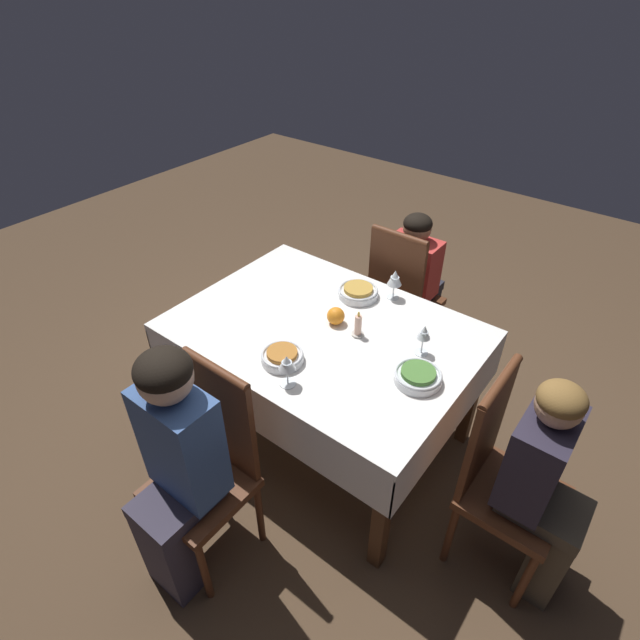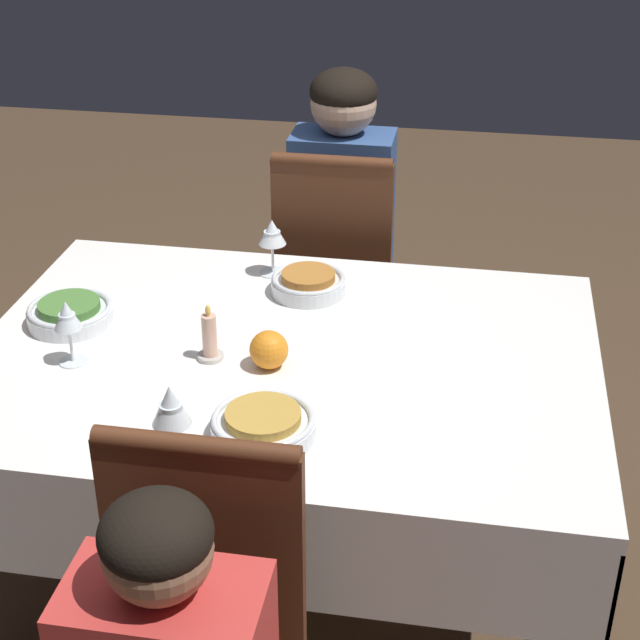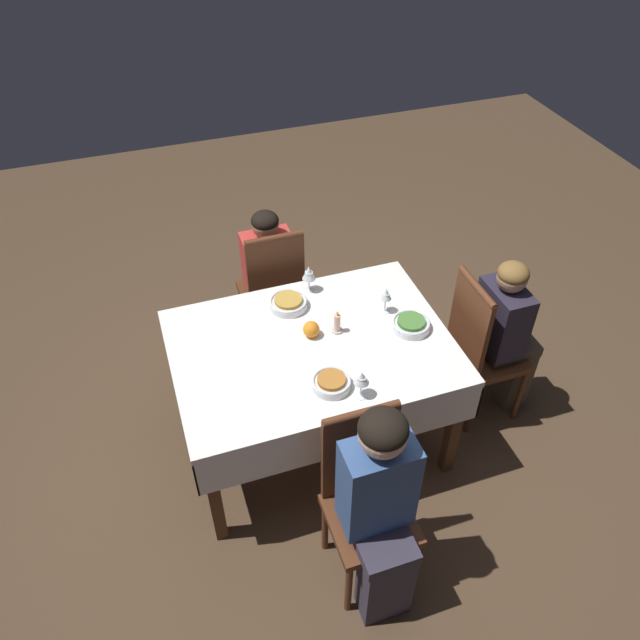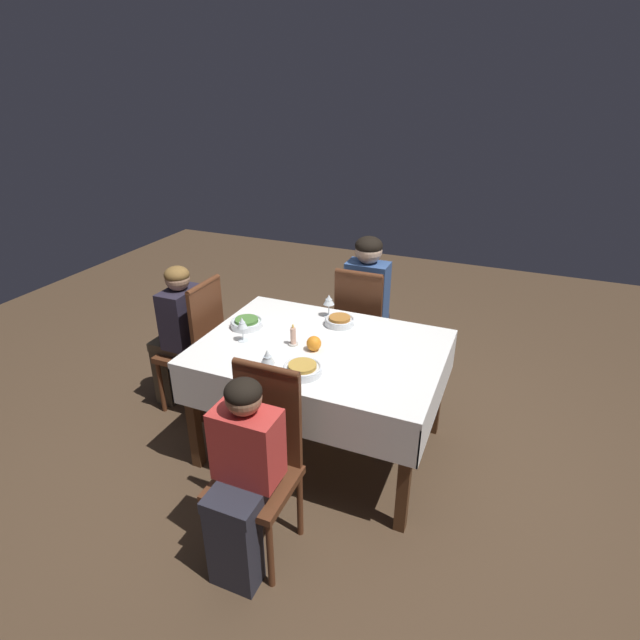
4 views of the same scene
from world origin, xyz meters
name	(u,v)px [view 1 (image 1 of 4)]	position (x,y,z in m)	size (l,w,h in m)	color
ground_plane	(324,432)	(0.00, 0.00, 0.00)	(8.00, 8.00, 0.00)	#4C3826
dining_table	(324,342)	(0.00, 0.00, 0.65)	(1.40, 1.02, 0.74)	white
chair_south	(210,462)	(0.00, -0.76, 0.52)	(0.37, 0.37, 0.98)	#562D19
chair_east	(501,473)	(0.95, -0.09, 0.52)	(0.37, 0.37, 0.98)	#562D19
chair_north	(401,296)	(0.00, 0.76, 0.52)	(0.37, 0.37, 0.98)	#562D19
person_adult_denim	(175,465)	(0.00, -0.91, 0.66)	(0.30, 0.34, 1.16)	#383342
person_child_dark	(545,486)	(1.11, -0.09, 0.58)	(0.33, 0.30, 1.05)	#4C4233
person_child_red	(415,279)	(0.00, 0.92, 0.55)	(0.30, 0.33, 1.01)	#282833
bowl_south	(282,356)	(0.00, -0.30, 0.77)	(0.19, 0.19, 0.06)	silver
wine_glass_south	(287,364)	(0.11, -0.39, 0.85)	(0.07, 0.07, 0.15)	white
bowl_east	(418,376)	(0.52, -0.05, 0.77)	(0.20, 0.20, 0.06)	silver
wine_glass_east	(424,333)	(0.45, 0.12, 0.85)	(0.06, 0.06, 0.15)	white
bowl_north	(358,292)	(-0.03, 0.32, 0.77)	(0.21, 0.21, 0.06)	silver
wine_glass_north	(395,278)	(0.12, 0.42, 0.86)	(0.07, 0.07, 0.16)	white
candle_centerpiece	(358,327)	(0.16, 0.05, 0.79)	(0.06, 0.06, 0.13)	beige
orange_fruit	(336,316)	(0.02, 0.06, 0.78)	(0.09, 0.09, 0.09)	orange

